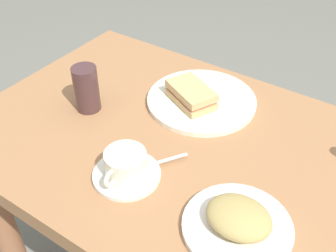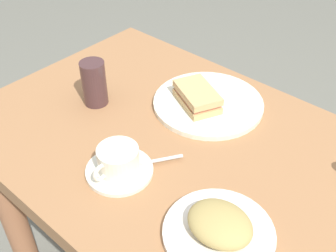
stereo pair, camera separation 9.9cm
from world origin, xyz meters
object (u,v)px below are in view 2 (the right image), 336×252
sandwich_plate (208,103)px  sandwich_front (197,97)px  side_plate (219,233)px  spoon (155,161)px  dining_table (185,186)px  coffee_saucer (119,171)px  drinking_glass (94,83)px  coffee_cup (118,159)px

sandwich_plate → sandwich_front: size_ratio=1.87×
sandwich_plate → side_plate: bearing=-49.9°
sandwich_front → spoon: size_ratio=1.74×
side_plate → sandwich_front: bearing=134.5°
sandwich_front → side_plate: (0.28, -0.29, -0.03)m
sandwich_plate → side_plate: size_ratio=1.37×
sandwich_plate → side_plate: same height
sandwich_front → dining_table: bearing=-60.0°
dining_table → spoon: spoon is taller
spoon → side_plate: spoon is taller
sandwich_front → coffee_saucer: sandwich_front is taller
drinking_glass → dining_table: bearing=4.5°
dining_table → sandwich_front: size_ratio=7.06×
coffee_cup → side_plate: 0.26m
sandwich_plate → coffee_cup: size_ratio=2.49×
coffee_saucer → sandwich_front: bearing=94.0°
dining_table → drinking_glass: (-0.29, -0.02, 0.20)m
drinking_glass → sandwich_front: bearing=36.0°
coffee_cup → dining_table: bearing=71.0°
dining_table → sandwich_plate: (-0.06, 0.16, 0.14)m
dining_table → sandwich_plate: 0.23m
coffee_cup → coffee_saucer: bearing=91.6°
drinking_glass → sandwich_plate: bearing=38.8°
side_plate → dining_table: bearing=143.2°
dining_table → side_plate: (0.20, -0.15, 0.14)m
dining_table → spoon: bearing=-97.7°
dining_table → coffee_saucer: bearing=-109.2°
sandwich_front → drinking_glass: size_ratio=1.27×
sandwich_plate → sandwich_front: sandwich_front is taller
coffee_saucer → spoon: (0.04, 0.07, 0.01)m
sandwich_plate → side_plate: 0.41m
sandwich_plate → drinking_glass: bearing=-141.2°
dining_table → drinking_glass: size_ratio=8.98×
sandwich_plate → coffee_cup: coffee_cup is taller
sandwich_plate → coffee_saucer: sandwich_plate is taller
side_plate → drinking_glass: drinking_glass is taller
sandwich_front → drinking_glass: 0.27m
sandwich_front → coffee_cup: coffee_cup is taller
sandwich_front → coffee_saucer: size_ratio=1.04×
sandwich_plate → sandwich_front: 0.04m
spoon → drinking_glass: size_ratio=0.73×
dining_table → side_plate: side_plate is taller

